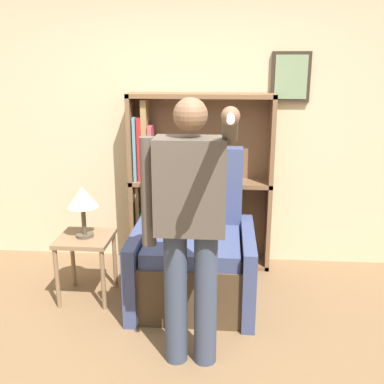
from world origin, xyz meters
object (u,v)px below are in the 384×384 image
(bookcase, at_px, (186,184))
(table_lamp, at_px, (82,199))
(side_table, at_px, (86,247))
(armchair, at_px, (194,256))
(person_standing, at_px, (190,220))

(bookcase, relative_size, table_lamp, 3.90)
(bookcase, height_order, side_table, bookcase)
(bookcase, distance_m, armchair, 0.84)
(bookcase, xyz_separation_m, table_lamp, (-0.77, -0.77, 0.07))
(person_standing, distance_m, table_lamp, 1.24)
(person_standing, bearing_deg, armchair, 92.82)
(armchair, relative_size, side_table, 2.26)
(armchair, bearing_deg, person_standing, -87.18)
(bookcase, xyz_separation_m, side_table, (-0.77, -0.77, -0.35))
(bookcase, distance_m, side_table, 1.14)
(table_lamp, bearing_deg, bookcase, 44.96)
(person_standing, xyz_separation_m, side_table, (-0.94, 0.79, -0.55))
(person_standing, relative_size, side_table, 3.17)
(person_standing, xyz_separation_m, table_lamp, (-0.94, 0.79, -0.13))
(armchair, bearing_deg, table_lamp, -176.14)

